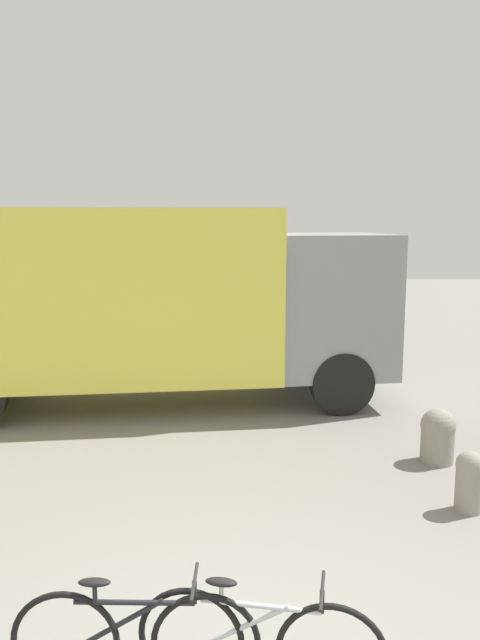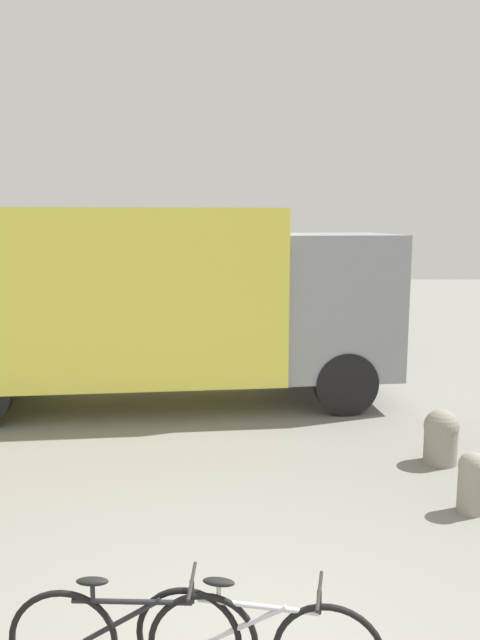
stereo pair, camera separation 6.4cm
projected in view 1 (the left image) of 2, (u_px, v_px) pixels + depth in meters
name	position (u px, v px, depth m)	size (l,w,h in m)	color
delivery_truck	(145.00, 297.00, 10.75)	(8.61, 3.36, 3.39)	#EAE04C
bicycle_near	(138.00, 640.00, 4.22)	(1.71, 0.44, 0.85)	black
bollard_near_bench	(473.00, 479.00, 6.88)	(0.31, 0.31, 0.69)	gray
bollard_far_bench	(441.00, 435.00, 8.29)	(0.46, 0.46, 0.73)	gray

